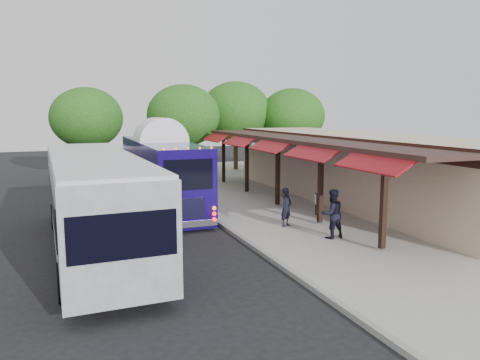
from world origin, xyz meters
name	(u,v)px	position (x,y,z in m)	size (l,w,h in m)	color
ground	(234,236)	(0.00, 0.00, 0.00)	(90.00, 90.00, 0.00)	black
sidewalk	(299,206)	(5.00, 4.00, 0.07)	(10.00, 40.00, 0.15)	#9E9B93
curb	(205,213)	(0.05, 4.00, 0.07)	(0.20, 40.00, 0.16)	gray
station_shelter	(357,168)	(8.38, 4.00, 1.85)	(8.15, 20.00, 3.60)	tan
coach_bus	(161,169)	(-1.45, 6.45, 1.91)	(2.48, 11.18, 3.55)	#150759
city_bus	(95,198)	(-5.08, 0.02, 1.83)	(3.02, 12.40, 3.31)	gray
ped_a	(286,207)	(2.32, 0.16, 0.94)	(0.58, 0.38, 1.59)	black
ped_b	(332,214)	(3.06, -2.04, 1.06)	(0.88, 0.69, 1.82)	black
ped_c	(199,170)	(2.03, 11.70, 1.10)	(1.12, 0.46, 1.90)	black
ped_d	(184,167)	(1.53, 13.47, 1.13)	(1.26, 0.73, 1.96)	black
sign_board	(316,200)	(4.50, 1.53, 0.82)	(0.20, 0.43, 0.99)	black
tree_left	(183,116)	(2.32, 16.46, 4.45)	(5.21, 5.21, 6.68)	#382314
tree_mid	(236,112)	(7.09, 18.52, 4.74)	(5.55, 5.55, 7.10)	#382314
tree_right	(292,116)	(11.26, 16.88, 4.38)	(5.14, 5.14, 6.57)	#382314
tree_far	(87,118)	(-4.17, 18.36, 4.30)	(5.04, 5.04, 6.45)	#382314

